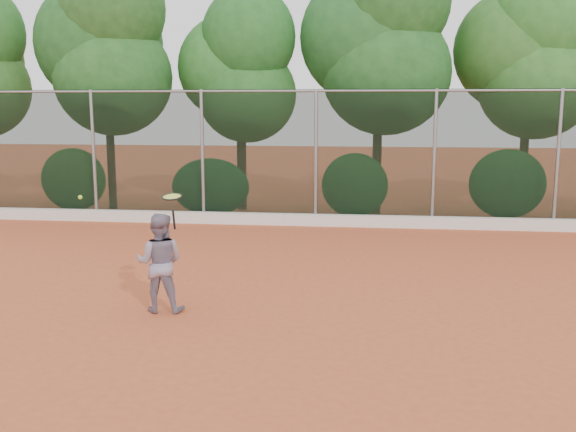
# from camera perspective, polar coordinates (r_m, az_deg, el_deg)

# --- Properties ---
(ground) EXTENTS (80.00, 80.00, 0.00)m
(ground) POSITION_cam_1_polar(r_m,az_deg,el_deg) (10.10, -0.69, -7.97)
(ground) COLOR #C1532D
(ground) RESTS_ON ground
(concrete_curb) EXTENTS (24.00, 0.20, 0.30)m
(concrete_curb) POSITION_cam_1_polar(r_m,az_deg,el_deg) (16.67, 2.40, -0.36)
(concrete_curb) COLOR silver
(concrete_curb) RESTS_ON ground
(tennis_player) EXTENTS (0.77, 0.62, 1.50)m
(tennis_player) POSITION_cam_1_polar(r_m,az_deg,el_deg) (9.85, -11.34, -4.09)
(tennis_player) COLOR gray
(tennis_player) RESTS_ON ground
(chainlink_fence) EXTENTS (24.09, 0.09, 3.50)m
(chainlink_fence) POSITION_cam_1_polar(r_m,az_deg,el_deg) (16.63, 2.49, 5.56)
(chainlink_fence) COLOR black
(chainlink_fence) RESTS_ON ground
(foliage_backdrop) EXTENTS (23.70, 3.63, 7.55)m
(foliage_backdrop) POSITION_cam_1_polar(r_m,az_deg,el_deg) (18.65, 1.31, 13.84)
(foliage_backdrop) COLOR #3F2718
(foliage_backdrop) RESTS_ON ground
(tennis_racket) EXTENTS (0.32, 0.32, 0.55)m
(tennis_racket) POSITION_cam_1_polar(r_m,az_deg,el_deg) (9.57, -10.26, 1.47)
(tennis_racket) COLOR black
(tennis_racket) RESTS_ON ground
(tennis_ball_in_flight) EXTENTS (0.07, 0.07, 0.07)m
(tennis_ball_in_flight) POSITION_cam_1_polar(r_m,az_deg,el_deg) (10.75, -17.99, 1.60)
(tennis_ball_in_flight) COLOR #C6EA35
(tennis_ball_in_flight) RESTS_ON ground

